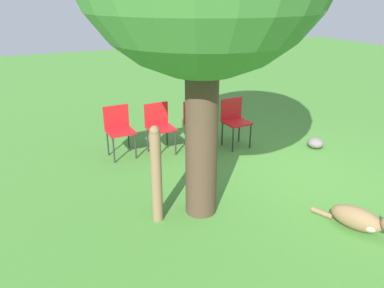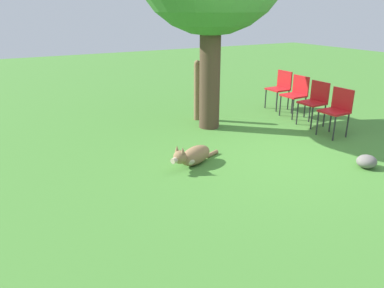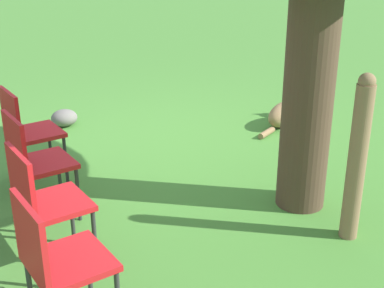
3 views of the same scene
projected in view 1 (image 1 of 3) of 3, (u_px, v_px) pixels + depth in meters
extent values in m
plane|color=#478433|center=(273.00, 183.00, 5.64)|extent=(30.00, 30.00, 0.00)
cylinder|color=#4C3828|center=(202.00, 124.00, 4.47)|extent=(0.40, 0.40, 2.41)
ellipsoid|color=olive|center=(356.00, 218.00, 4.50)|extent=(0.67, 0.48, 0.28)
ellipsoid|color=#C6B293|center=(371.00, 225.00, 4.40)|extent=(0.28, 0.29, 0.17)
cylinder|color=olive|center=(322.00, 213.00, 4.81)|extent=(0.28, 0.17, 0.07)
cylinder|color=#846647|center=(156.00, 178.00, 4.52)|extent=(0.13, 0.13, 1.17)
sphere|color=#846647|center=(155.00, 131.00, 4.29)|extent=(0.12, 0.12, 0.12)
cube|color=red|center=(237.00, 123.00, 6.80)|extent=(0.44, 0.45, 0.04)
cube|color=red|center=(231.00, 108.00, 6.88)|extent=(0.05, 0.44, 0.39)
cylinder|color=#2D2D2D|center=(250.00, 136.00, 6.82)|extent=(0.03, 0.03, 0.45)
cylinder|color=#2D2D2D|center=(233.00, 140.00, 6.66)|extent=(0.03, 0.03, 0.45)
cylinder|color=#2D2D2D|center=(239.00, 130.00, 7.12)|extent=(0.03, 0.03, 0.45)
cylinder|color=#2D2D2D|center=(222.00, 134.00, 6.96)|extent=(0.03, 0.03, 0.45)
cube|color=red|center=(200.00, 125.00, 6.65)|extent=(0.44, 0.45, 0.04)
cube|color=red|center=(195.00, 111.00, 6.73)|extent=(0.05, 0.44, 0.39)
cylinder|color=#2D2D2D|center=(214.00, 140.00, 6.68)|extent=(0.03, 0.03, 0.45)
cylinder|color=#2D2D2D|center=(195.00, 143.00, 6.51)|extent=(0.03, 0.03, 0.45)
cylinder|color=#2D2D2D|center=(204.00, 133.00, 6.97)|extent=(0.03, 0.03, 0.45)
cylinder|color=#2D2D2D|center=(186.00, 137.00, 6.81)|extent=(0.03, 0.03, 0.45)
cube|color=red|center=(161.00, 128.00, 6.50)|extent=(0.44, 0.45, 0.04)
cube|color=red|center=(156.00, 114.00, 6.58)|extent=(0.05, 0.44, 0.39)
cylinder|color=#2D2D2D|center=(176.00, 143.00, 6.53)|extent=(0.03, 0.03, 0.45)
cylinder|color=#2D2D2D|center=(155.00, 147.00, 6.37)|extent=(0.03, 0.03, 0.45)
cylinder|color=#2D2D2D|center=(167.00, 136.00, 6.82)|extent=(0.03, 0.03, 0.45)
cylinder|color=#2D2D2D|center=(148.00, 140.00, 6.66)|extent=(0.03, 0.03, 0.45)
cube|color=red|center=(120.00, 132.00, 6.36)|extent=(0.44, 0.45, 0.04)
cube|color=red|center=(116.00, 116.00, 6.43)|extent=(0.05, 0.44, 0.39)
cylinder|color=#2D2D2D|center=(135.00, 146.00, 6.38)|extent=(0.03, 0.03, 0.45)
cylinder|color=#2D2D2D|center=(114.00, 150.00, 6.22)|extent=(0.03, 0.03, 0.45)
cylinder|color=#2D2D2D|center=(129.00, 140.00, 6.68)|extent=(0.03, 0.03, 0.45)
cylinder|color=#2D2D2D|center=(108.00, 143.00, 6.51)|extent=(0.03, 0.03, 0.45)
ellipsoid|color=slate|center=(315.00, 143.00, 6.87)|extent=(0.30, 0.28, 0.19)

